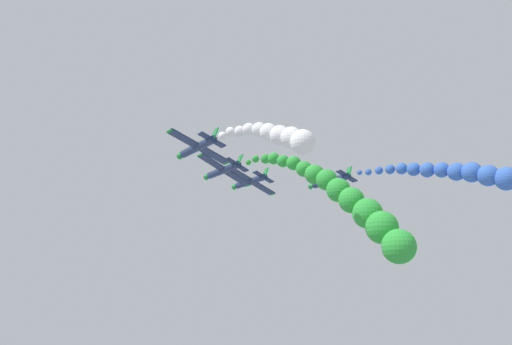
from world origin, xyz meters
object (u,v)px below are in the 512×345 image
at_px(airplane_left_inner, 223,170).
at_px(airplane_lead, 250,181).
at_px(airplane_left_outer, 197,147).
at_px(airplane_right_inner, 330,181).

bearing_deg(airplane_left_inner, airplane_lead, 37.97).
distance_m(airplane_lead, airplane_left_outer, 24.00).
bearing_deg(airplane_left_inner, airplane_right_inner, -6.66).
height_order(airplane_right_inner, airplane_left_outer, airplane_left_outer).
bearing_deg(airplane_lead, airplane_left_inner, -142.03).
relative_size(airplane_lead, airplane_right_inner, 1.00).
distance_m(airplane_left_inner, airplane_left_outer, 12.08).
relative_size(airplane_left_inner, airplane_right_inner, 1.00).
bearing_deg(airplane_right_inner, airplane_left_inner, 173.34).
distance_m(airplane_left_inner, airplane_right_inner, 19.46).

